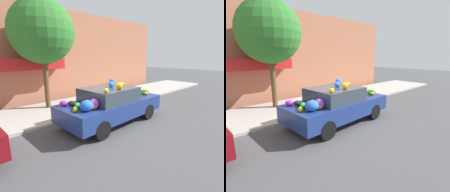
{
  "view_description": "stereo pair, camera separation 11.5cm",
  "coord_description": "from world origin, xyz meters",
  "views": [
    {
      "loc": [
        -4.53,
        -4.91,
        2.6
      ],
      "look_at": [
        0.0,
        -0.12,
        1.06
      ],
      "focal_mm": 28.0,
      "sensor_mm": 36.0,
      "label": 1
    },
    {
      "loc": [
        -4.45,
        -4.99,
        2.6
      ],
      "look_at": [
        0.0,
        -0.12,
        1.06
      ],
      "focal_mm": 28.0,
      "sensor_mm": 36.0,
      "label": 2
    }
  ],
  "objects": [
    {
      "name": "ground_plane",
      "position": [
        0.0,
        0.0,
        0.0
      ],
      "size": [
        60.0,
        60.0,
        0.0
      ],
      "primitive_type": "plane",
      "color": "#4C4C4F"
    },
    {
      "name": "sidewalk_curb",
      "position": [
        0.0,
        2.7,
        0.05
      ],
      "size": [
        24.0,
        3.2,
        0.11
      ],
      "color": "#B2ADA3",
      "rests_on": "ground"
    },
    {
      "name": "building_facade",
      "position": [
        -0.15,
        4.91,
        2.56
      ],
      "size": [
        18.0,
        1.2,
        5.19
      ],
      "color": "#B26B4C",
      "rests_on": "ground"
    },
    {
      "name": "street_tree",
      "position": [
        -1.13,
        3.26,
        3.64
      ],
      "size": [
        2.89,
        2.89,
        4.99
      ],
      "color": "brown",
      "rests_on": "sidewalk_curb"
    },
    {
      "name": "fire_hydrant",
      "position": [
        2.76,
        1.71,
        0.45
      ],
      "size": [
        0.2,
        0.2,
        0.7
      ],
      "color": "#B2B2B7",
      "rests_on": "sidewalk_curb"
    },
    {
      "name": "art_car",
      "position": [
        -0.07,
        -0.13,
        0.75
      ],
      "size": [
        4.27,
        2.0,
        1.66
      ],
      "rotation": [
        0.0,
        0.0,
        0.04
      ],
      "color": "navy",
      "rests_on": "ground"
    }
  ]
}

